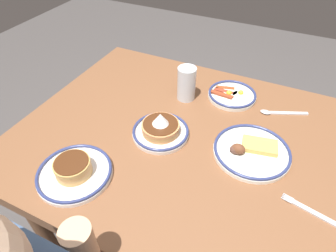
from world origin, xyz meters
The scene contains 9 objects.
ground_plane centered at (0.00, 0.00, 0.00)m, with size 6.00×6.00×0.00m, color #484342.
dining_table centered at (0.00, 0.00, 0.67)m, with size 1.20×0.97×0.76m.
plate_near_main centered at (-0.24, -0.01, 0.77)m, with size 0.26×0.26×0.05m.
plate_center_pancakes centered at (0.24, 0.32, 0.78)m, with size 0.24×0.24×0.06m.
plate_far_companion centered at (-0.09, -0.30, 0.77)m, with size 0.20×0.20×0.04m.
plate_far_side centered at (0.08, 0.04, 0.79)m, with size 0.21×0.21×0.10m.
drinking_glass centered at (0.08, -0.21, 0.82)m, with size 0.08×0.08×0.14m.
fork_near centered at (-0.46, 0.14, 0.76)m, with size 0.20×0.06×0.01m.
tea_spoon centered at (-0.29, -0.27, 0.76)m, with size 0.18×0.08×0.01m.
Camera 1 is at (-0.27, 0.71, 1.48)m, focal length 30.52 mm.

